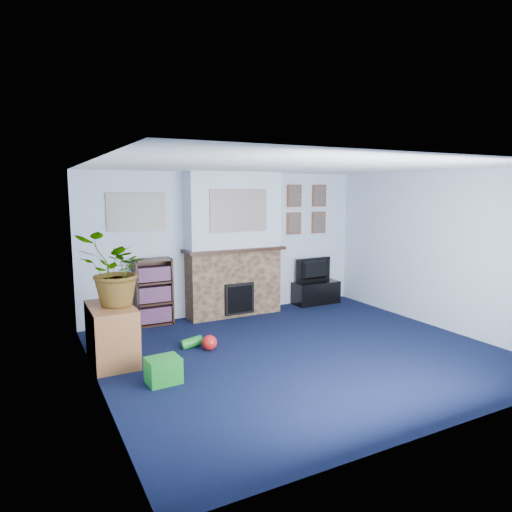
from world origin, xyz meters
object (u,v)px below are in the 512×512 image
tv_stand (316,292)px  sideboard (112,334)px  bookshelf (153,293)px  television (316,270)px

tv_stand → sideboard: sideboard is taller
tv_stand → bookshelf: bookshelf is taller
television → tv_stand: bearing=88.2°
television → sideboard: bearing=16.1°
television → bookshelf: size_ratio=0.72×
bookshelf → sideboard: (-0.88, -1.32, -0.15)m
bookshelf → sideboard: bearing=-123.6°
tv_stand → television: size_ratio=1.15×
tv_stand → sideboard: size_ratio=0.95×
bookshelf → sideboard: size_ratio=1.15×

